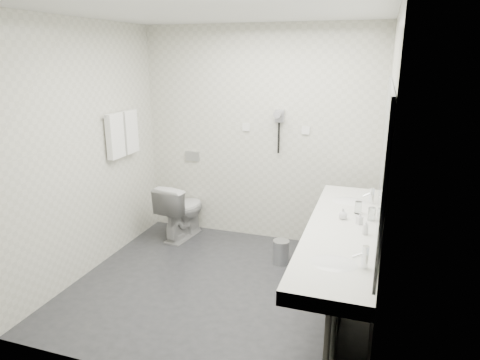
% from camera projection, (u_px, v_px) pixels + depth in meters
% --- Properties ---
extents(floor, '(2.80, 2.80, 0.00)m').
position_uv_depth(floor, '(221.00, 286.00, 4.15)').
color(floor, '#27272B').
rests_on(floor, ground).
extents(ceiling, '(2.80, 2.80, 0.00)m').
position_uv_depth(ceiling, '(217.00, 11.00, 3.44)').
color(ceiling, silver).
rests_on(ceiling, wall_back).
extents(wall_back, '(2.80, 0.00, 2.80)m').
position_uv_depth(wall_back, '(259.00, 136.00, 4.98)').
color(wall_back, beige).
rests_on(wall_back, floor).
extents(wall_front, '(2.80, 0.00, 2.80)m').
position_uv_depth(wall_front, '(143.00, 210.00, 2.61)').
color(wall_front, beige).
rests_on(wall_front, floor).
extents(wall_left, '(0.00, 2.60, 2.60)m').
position_uv_depth(wall_left, '(87.00, 151.00, 4.22)').
color(wall_left, beige).
rests_on(wall_left, floor).
extents(wall_right, '(0.00, 2.60, 2.60)m').
position_uv_depth(wall_right, '(384.00, 175.00, 3.37)').
color(wall_right, beige).
rests_on(wall_right, floor).
extents(vanity_counter, '(0.55, 2.20, 0.10)m').
position_uv_depth(vanity_counter, '(342.00, 233.00, 3.40)').
color(vanity_counter, silver).
rests_on(vanity_counter, floor).
extents(vanity_panel, '(0.03, 2.15, 0.75)m').
position_uv_depth(vanity_panel, '(342.00, 281.00, 3.51)').
color(vanity_panel, gray).
rests_on(vanity_panel, floor).
extents(vanity_post_far, '(0.06, 0.06, 0.75)m').
position_uv_depth(vanity_post_far, '(354.00, 233.00, 4.45)').
color(vanity_post_far, silver).
rests_on(vanity_post_far, floor).
extents(mirror, '(0.02, 2.20, 1.05)m').
position_uv_depth(mirror, '(384.00, 155.00, 3.14)').
color(mirror, '#B2BCC6').
rests_on(mirror, wall_right).
extents(basin_near, '(0.40, 0.31, 0.05)m').
position_uv_depth(basin_near, '(333.00, 265.00, 2.80)').
color(basin_near, silver).
rests_on(basin_near, vanity_counter).
extents(basin_far, '(0.40, 0.31, 0.05)m').
position_uv_depth(basin_far, '(349.00, 203.00, 3.98)').
color(basin_far, silver).
rests_on(basin_far, vanity_counter).
extents(faucet_near, '(0.04, 0.04, 0.15)m').
position_uv_depth(faucet_near, '(365.00, 257.00, 2.72)').
color(faucet_near, silver).
rests_on(faucet_near, vanity_counter).
extents(faucet_far, '(0.04, 0.04, 0.15)m').
position_uv_depth(faucet_far, '(372.00, 196.00, 3.90)').
color(faucet_far, silver).
rests_on(faucet_far, vanity_counter).
extents(soap_bottle_a, '(0.06, 0.06, 0.10)m').
position_uv_depth(soap_bottle_a, '(360.00, 218.00, 3.43)').
color(soap_bottle_a, silver).
rests_on(soap_bottle_a, vanity_counter).
extents(soap_bottle_b, '(0.10, 0.10, 0.09)m').
position_uv_depth(soap_bottle_b, '(343.00, 214.00, 3.54)').
color(soap_bottle_b, silver).
rests_on(soap_bottle_b, vanity_counter).
extents(soap_bottle_c, '(0.05, 0.05, 0.12)m').
position_uv_depth(soap_bottle_c, '(366.00, 227.00, 3.23)').
color(soap_bottle_c, silver).
rests_on(soap_bottle_c, vanity_counter).
extents(glass_left, '(0.08, 0.08, 0.11)m').
position_uv_depth(glass_left, '(372.00, 214.00, 3.50)').
color(glass_left, silver).
rests_on(glass_left, vanity_counter).
extents(glass_right, '(0.08, 0.08, 0.11)m').
position_uv_depth(glass_right, '(358.00, 208.00, 3.66)').
color(glass_right, silver).
rests_on(glass_right, vanity_counter).
extents(toilet, '(0.48, 0.73, 0.69)m').
position_uv_depth(toilet, '(182.00, 210.00, 5.19)').
color(toilet, silver).
rests_on(toilet, floor).
extents(flush_plate, '(0.18, 0.02, 0.12)m').
position_uv_depth(flush_plate, '(192.00, 156.00, 5.31)').
color(flush_plate, '#B2B5BA').
rests_on(flush_plate, wall_back).
extents(pedal_bin, '(0.20, 0.20, 0.25)m').
position_uv_depth(pedal_bin, '(281.00, 252.00, 4.58)').
color(pedal_bin, '#B2B5BA').
rests_on(pedal_bin, floor).
extents(bin_lid, '(0.18, 0.18, 0.02)m').
position_uv_depth(bin_lid, '(281.00, 241.00, 4.54)').
color(bin_lid, '#B2B5BA').
rests_on(bin_lid, pedal_bin).
extents(towel_rail, '(0.02, 0.62, 0.02)m').
position_uv_depth(towel_rail, '(120.00, 114.00, 4.62)').
color(towel_rail, silver).
rests_on(towel_rail, wall_left).
extents(towel_near, '(0.07, 0.24, 0.48)m').
position_uv_depth(towel_near, '(115.00, 136.00, 4.55)').
color(towel_near, white).
rests_on(towel_near, towel_rail).
extents(towel_far, '(0.07, 0.24, 0.48)m').
position_uv_depth(towel_far, '(130.00, 132.00, 4.80)').
color(towel_far, white).
rests_on(towel_far, towel_rail).
extents(dryer_cradle, '(0.10, 0.04, 0.14)m').
position_uv_depth(dryer_cradle, '(280.00, 116.00, 4.81)').
color(dryer_cradle, gray).
rests_on(dryer_cradle, wall_back).
extents(dryer_barrel, '(0.08, 0.14, 0.08)m').
position_uv_depth(dryer_barrel, '(278.00, 114.00, 4.73)').
color(dryer_barrel, gray).
rests_on(dryer_barrel, dryer_cradle).
extents(dryer_cord, '(0.02, 0.02, 0.35)m').
position_uv_depth(dryer_cord, '(279.00, 138.00, 4.86)').
color(dryer_cord, black).
rests_on(dryer_cord, dryer_cradle).
extents(switch_plate_a, '(0.09, 0.02, 0.09)m').
position_uv_depth(switch_plate_a, '(246.00, 127.00, 4.99)').
color(switch_plate_a, silver).
rests_on(switch_plate_a, wall_back).
extents(switch_plate_b, '(0.09, 0.02, 0.09)m').
position_uv_depth(switch_plate_b, '(306.00, 130.00, 4.78)').
color(switch_plate_b, silver).
rests_on(switch_plate_b, wall_back).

